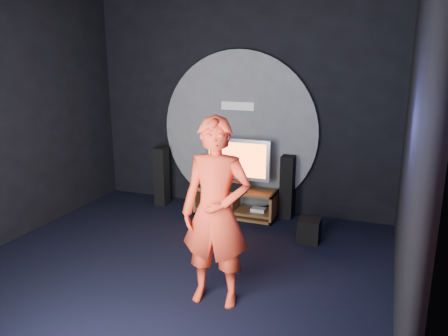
# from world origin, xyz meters

# --- Properties ---
(floor) EXTENTS (5.00, 5.00, 0.00)m
(floor) POSITION_xyz_m (0.00, 0.00, 0.00)
(floor) COLOR black
(floor) RESTS_ON ground
(back_wall) EXTENTS (5.00, 0.04, 3.50)m
(back_wall) POSITION_xyz_m (0.00, 2.50, 1.75)
(back_wall) COLOR black
(back_wall) RESTS_ON ground
(right_wall) EXTENTS (0.04, 5.00, 3.50)m
(right_wall) POSITION_xyz_m (2.50, 0.00, 1.75)
(right_wall) COLOR black
(right_wall) RESTS_ON ground
(wall_disc_panel) EXTENTS (2.60, 0.11, 2.60)m
(wall_disc_panel) POSITION_xyz_m (0.00, 2.44, 1.30)
(wall_disc_panel) COLOR #515156
(wall_disc_panel) RESTS_ON ground
(media_console) EXTENTS (1.30, 0.45, 0.45)m
(media_console) POSITION_xyz_m (0.10, 2.05, 0.20)
(media_console) COLOR brown
(media_console) RESTS_ON ground
(tv) EXTENTS (1.06, 0.22, 0.79)m
(tv) POSITION_xyz_m (0.10, 2.12, 0.89)
(tv) COLOR #B6B5BD
(tv) RESTS_ON media_console
(center_speaker) EXTENTS (0.40, 0.15, 0.15)m
(center_speaker) POSITION_xyz_m (0.10, 1.93, 0.53)
(center_speaker) COLOR black
(center_speaker) RESTS_ON media_console
(remote) EXTENTS (0.18, 0.05, 0.02)m
(remote) POSITION_xyz_m (-0.44, 1.93, 0.46)
(remote) COLOR black
(remote) RESTS_ON media_console
(tower_speaker_left) EXTENTS (0.20, 0.22, 1.00)m
(tower_speaker_left) POSITION_xyz_m (-1.27, 2.10, 0.50)
(tower_speaker_left) COLOR black
(tower_speaker_left) RESTS_ON ground
(tower_speaker_right) EXTENTS (0.20, 0.22, 1.00)m
(tower_speaker_right) POSITION_xyz_m (0.88, 2.26, 0.50)
(tower_speaker_right) COLOR black
(tower_speaker_right) RESTS_ON ground
(subwoofer) EXTENTS (0.29, 0.29, 0.32)m
(subwoofer) POSITION_xyz_m (1.38, 1.46, 0.16)
(subwoofer) COLOR black
(subwoofer) RESTS_ON ground
(player) EXTENTS (0.75, 0.53, 1.96)m
(player) POSITION_xyz_m (0.75, -0.39, 0.98)
(player) COLOR red
(player) RESTS_ON ground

